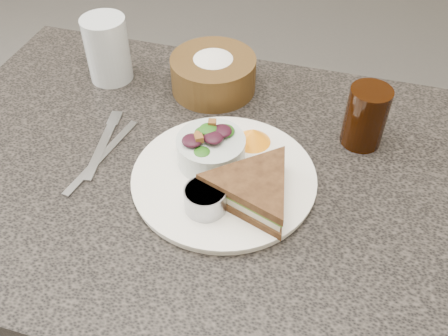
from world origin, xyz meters
TOP-DOWN VIEW (x-y plane):
  - dining_table at (0.00, 0.00)m, footprint 1.00×0.70m
  - dinner_plate at (0.05, -0.02)m, footprint 0.30×0.30m
  - sandwich at (0.11, -0.06)m, footprint 0.23×0.23m
  - salad_bowl at (0.02, 0.01)m, footprint 0.13×0.13m
  - dressing_ramekin at (0.04, -0.10)m, footprint 0.09×0.09m
  - orange_wedge at (0.08, 0.07)m, footprint 0.08×0.08m
  - fork at (-0.18, -0.01)m, footprint 0.04×0.16m
  - knife at (-0.17, -0.03)m, footprint 0.05×0.20m
  - bread_basket at (-0.04, 0.22)m, footprint 0.18×0.18m
  - cola_glass at (0.26, 0.14)m, footprint 0.09×0.09m
  - water_glass at (-0.25, 0.20)m, footprint 0.11×0.11m

SIDE VIEW (x-z plane):
  - dining_table at x=0.00m, z-range 0.00..0.75m
  - knife at x=-0.17m, z-range 0.75..0.75m
  - fork at x=-0.18m, z-range 0.75..0.75m
  - dinner_plate at x=0.05m, z-range 0.75..0.76m
  - orange_wedge at x=0.08m, z-range 0.76..0.79m
  - dressing_ramekin at x=0.04m, z-range 0.76..0.80m
  - sandwich at x=0.11m, z-range 0.76..0.81m
  - salad_bowl at x=0.02m, z-range 0.76..0.83m
  - bread_basket at x=-0.04m, z-range 0.75..0.84m
  - cola_glass at x=0.26m, z-range 0.75..0.87m
  - water_glass at x=-0.25m, z-range 0.75..0.88m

